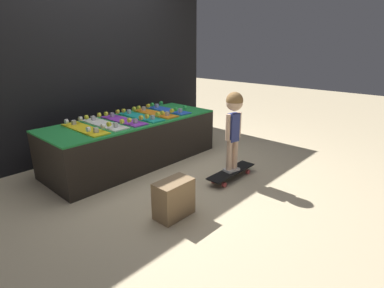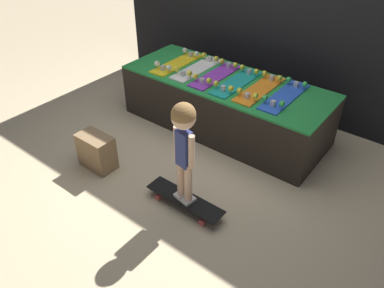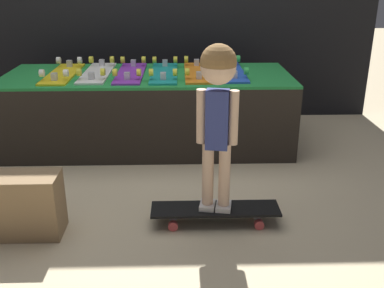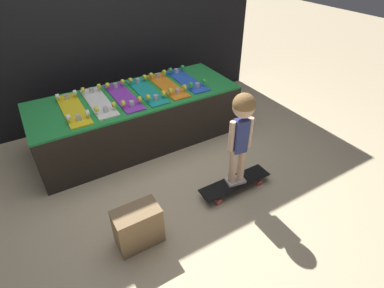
# 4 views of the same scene
# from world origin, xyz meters

# --- Properties ---
(ground_plane) EXTENTS (16.00, 16.00, 0.00)m
(ground_plane) POSITION_xyz_m (0.00, 0.00, 0.00)
(ground_plane) COLOR beige
(back_wall) EXTENTS (4.01, 0.10, 2.52)m
(back_wall) POSITION_xyz_m (0.00, 1.33, 1.26)
(back_wall) COLOR black
(back_wall) RESTS_ON ground_plane
(display_rack) EXTENTS (2.16, 0.83, 0.57)m
(display_rack) POSITION_xyz_m (0.00, 0.56, 0.28)
(display_rack) COLOR black
(display_rack) RESTS_ON ground_plane
(skateboard_yellow_on_rack) EXTENTS (0.20, 0.71, 0.09)m
(skateboard_yellow_on_rack) POSITION_xyz_m (-0.64, 0.56, 0.58)
(skateboard_yellow_on_rack) COLOR yellow
(skateboard_yellow_on_rack) RESTS_ON display_rack
(skateboard_white_on_rack) EXTENTS (0.20, 0.71, 0.09)m
(skateboard_white_on_rack) POSITION_xyz_m (-0.38, 0.58, 0.58)
(skateboard_white_on_rack) COLOR white
(skateboard_white_on_rack) RESTS_ON display_rack
(skateboard_purple_on_rack) EXTENTS (0.20, 0.71, 0.09)m
(skateboard_purple_on_rack) POSITION_xyz_m (-0.13, 0.56, 0.58)
(skateboard_purple_on_rack) COLOR purple
(skateboard_purple_on_rack) RESTS_ON display_rack
(skateboard_teal_on_rack) EXTENTS (0.20, 0.71, 0.09)m
(skateboard_teal_on_rack) POSITION_xyz_m (0.13, 0.56, 0.58)
(skateboard_teal_on_rack) COLOR teal
(skateboard_teal_on_rack) RESTS_ON display_rack
(skateboard_orange_on_rack) EXTENTS (0.20, 0.71, 0.09)m
(skateboard_orange_on_rack) POSITION_xyz_m (0.38, 0.57, 0.58)
(skateboard_orange_on_rack) COLOR orange
(skateboard_orange_on_rack) RESTS_ON display_rack
(skateboard_blue_on_rack) EXTENTS (0.20, 0.71, 0.09)m
(skateboard_blue_on_rack) POSITION_xyz_m (0.64, 0.59, 0.58)
(skateboard_blue_on_rack) COLOR blue
(skateboard_blue_on_rack) RESTS_ON display_rack
(skateboard_on_floor) EXTENTS (0.70, 0.18, 0.09)m
(skateboard_on_floor) POSITION_xyz_m (0.43, -0.65, 0.07)
(skateboard_on_floor) COLOR black
(skateboard_on_floor) RESTS_ON ground_plane
(child) EXTENTS (0.21, 0.18, 0.89)m
(child) POSITION_xyz_m (0.43, -0.65, 0.71)
(child) COLOR silver
(child) RESTS_ON skateboard_on_floor
(storage_box) EXTENTS (0.34, 0.20, 0.34)m
(storage_box) POSITION_xyz_m (-0.55, -0.73, 0.17)
(storage_box) COLOR #8E704C
(storage_box) RESTS_ON ground_plane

